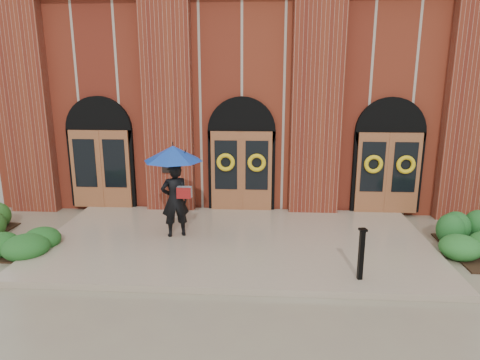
{
  "coord_description": "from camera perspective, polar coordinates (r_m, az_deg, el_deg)",
  "views": [
    {
      "loc": [
        0.77,
        -10.31,
        4.36
      ],
      "look_at": [
        0.06,
        1.0,
        1.54
      ],
      "focal_mm": 32.0,
      "sensor_mm": 36.0,
      "label": 1
    }
  ],
  "objects": [
    {
      "name": "landing",
      "position": [
        11.33,
        -0.59,
        -8.25
      ],
      "size": [
        10.0,
        5.3,
        0.15
      ],
      "primitive_type": "cube",
      "color": "tan",
      "rests_on": "ground"
    },
    {
      "name": "man_with_umbrella",
      "position": [
        11.18,
        -8.78,
        0.85
      ],
      "size": [
        1.98,
        1.98,
        2.43
      ],
      "rotation": [
        0.0,
        0.0,
        3.51
      ],
      "color": "black",
      "rests_on": "landing"
    },
    {
      "name": "church_building",
      "position": [
        19.13,
        1.29,
        11.4
      ],
      "size": [
        16.2,
        12.53,
        7.0
      ],
      "color": "maroon",
      "rests_on": "ground"
    },
    {
      "name": "hedge_front_left",
      "position": [
        12.08,
        -26.0,
        -7.27
      ],
      "size": [
        1.56,
        1.33,
        0.55
      ],
      "primitive_type": "ellipsoid",
      "color": "#1C501B",
      "rests_on": "ground"
    },
    {
      "name": "ground",
      "position": [
        11.22,
        -0.65,
        -8.9
      ],
      "size": [
        90.0,
        90.0,
        0.0
      ],
      "primitive_type": "plane",
      "color": "gray",
      "rests_on": "ground"
    },
    {
      "name": "metal_post",
      "position": [
        9.36,
        15.86,
        -9.34
      ],
      "size": [
        0.18,
        0.18,
        1.12
      ],
      "rotation": [
        0.0,
        0.0,
        0.19
      ],
      "color": "black",
      "rests_on": "landing"
    }
  ]
}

